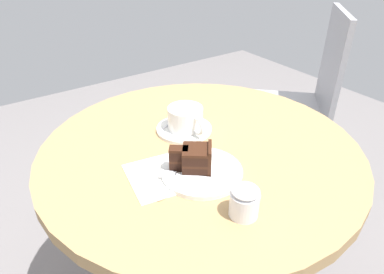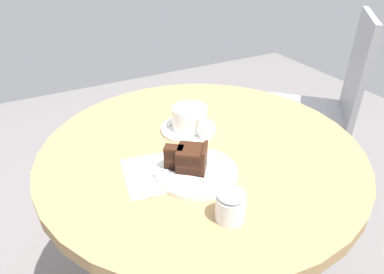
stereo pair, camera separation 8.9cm
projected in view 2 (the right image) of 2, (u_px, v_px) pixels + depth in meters
cafe_table at (201, 176)px, 0.98m from camera, size 0.87×0.87×0.68m
saucer at (188, 129)px, 1.00m from camera, size 0.16×0.16×0.01m
coffee_cup at (190, 118)px, 0.98m from camera, size 0.14×0.10×0.07m
teaspoon at (181, 119)px, 1.04m from camera, size 0.05×0.10×0.00m
cake_plate at (197, 172)px, 0.82m from camera, size 0.20×0.20×0.01m
cake_slice at (189, 159)px, 0.80m from camera, size 0.10×0.11×0.07m
fork at (177, 175)px, 0.80m from camera, size 0.12×0.12×0.00m
napkin at (162, 172)px, 0.83m from camera, size 0.18×0.19×0.00m
cafe_chair at (329, 99)px, 1.55m from camera, size 0.54×0.54×0.90m
sugar_pot at (231, 205)px, 0.68m from camera, size 0.06×0.06×0.07m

